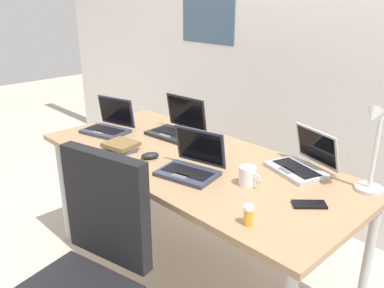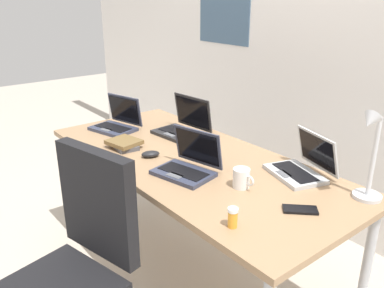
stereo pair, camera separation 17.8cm
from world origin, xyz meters
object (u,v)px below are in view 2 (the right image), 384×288
object	(u,v)px
computer_mouse	(150,154)
pill_bottle	(233,217)
cell_phone	(300,210)
coffee_mug	(242,178)
laptop_near_lamp	(116,123)
book_stack	(124,143)
desk_lamp	(370,157)
laptop_center	(188,165)
laptop_mid_desk	(302,167)
laptop_near_mouse	(183,127)

from	to	relation	value
computer_mouse	pill_bottle	xyz separation A→B (m)	(0.76, -0.13, 0.02)
computer_mouse	pill_bottle	size ratio (longest dim) A/B	1.22
cell_phone	coffee_mug	xyz separation A→B (m)	(-0.29, -0.03, 0.04)
laptop_near_lamp	cell_phone	world-z (taller)	laptop_near_lamp
cell_phone	book_stack	distance (m)	1.07
desk_lamp	computer_mouse	xyz separation A→B (m)	(-0.95, -0.44, -0.18)
desk_lamp	coffee_mug	world-z (taller)	desk_lamp
laptop_center	coffee_mug	distance (m)	0.28
cell_phone	computer_mouse	bearing A→B (deg)	-124.44
desk_lamp	laptop_mid_desk	distance (m)	0.35
desk_lamp	cell_phone	world-z (taller)	desk_lamp
laptop_near_mouse	computer_mouse	xyz separation A→B (m)	(0.19, -0.36, -0.03)
laptop_mid_desk	laptop_near_lamp	bearing A→B (deg)	-162.95
laptop_near_mouse	pill_bottle	bearing A→B (deg)	-27.54
desk_lamp	laptop_near_mouse	distance (m)	1.15
cell_phone	book_stack	world-z (taller)	book_stack
desk_lamp	laptop_mid_desk	xyz separation A→B (m)	(-0.32, 0.00, -0.16)
laptop_near_lamp	laptop_mid_desk	bearing A→B (deg)	17.05
laptop_center	cell_phone	size ratio (longest dim) A/B	2.32
laptop_mid_desk	coffee_mug	bearing A→B (deg)	-105.25
laptop_center	computer_mouse	xyz separation A→B (m)	(-0.28, -0.03, -0.03)
desk_lamp	book_stack	size ratio (longest dim) A/B	1.85
laptop_near_lamp	coffee_mug	distance (m)	1.07
desk_lamp	book_stack	xyz separation A→B (m)	(-1.16, -0.48, -0.17)
book_stack	computer_mouse	bearing A→B (deg)	10.31
desk_lamp	laptop_near_lamp	distance (m)	1.52
laptop_mid_desk	coffee_mug	distance (m)	0.33
laptop_near_lamp	computer_mouse	world-z (taller)	laptop_near_lamp
laptop_near_lamp	computer_mouse	xyz separation A→B (m)	(0.52, -0.09, -0.03)
cell_phone	pill_bottle	size ratio (longest dim) A/B	1.72
laptop_near_mouse	laptop_mid_desk	bearing A→B (deg)	5.62
cell_phone	book_stack	xyz separation A→B (m)	(-1.05, -0.20, 0.02)
cell_phone	laptop_mid_desk	bearing A→B (deg)	171.25
laptop_near_lamp	laptop_center	bearing A→B (deg)	-3.95
laptop_near_lamp	desk_lamp	bearing A→B (deg)	13.41
laptop_mid_desk	book_stack	bearing A→B (deg)	-150.44
computer_mouse	laptop_mid_desk	bearing A→B (deg)	58.79
desk_lamp	pill_bottle	xyz separation A→B (m)	(-0.19, -0.57, -0.16)
desk_lamp	book_stack	bearing A→B (deg)	-157.72
coffee_mug	desk_lamp	bearing A→B (deg)	37.74
coffee_mug	laptop_near_mouse	bearing A→B (deg)	162.31
laptop_center	cell_phone	bearing A→B (deg)	12.79
laptop_center	computer_mouse	bearing A→B (deg)	-173.72
computer_mouse	book_stack	size ratio (longest dim) A/B	0.44
laptop_mid_desk	laptop_near_mouse	xyz separation A→B (m)	(-0.82, -0.08, 0.00)
laptop_near_lamp	laptop_mid_desk	distance (m)	1.21
cell_phone	laptop_near_mouse	bearing A→B (deg)	-146.21
laptop_near_lamp	cell_phone	bearing A→B (deg)	3.02
laptop_near_lamp	pill_bottle	world-z (taller)	laptop_near_lamp
cell_phone	coffee_mug	size ratio (longest dim) A/B	1.20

